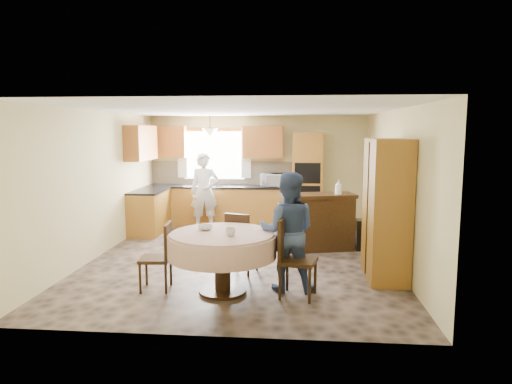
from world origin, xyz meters
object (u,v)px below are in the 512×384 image
object	(u,v)px
oven_tower	(307,180)
person_sink	(205,192)
chair_right	(292,254)
person_dining	(288,232)
chair_back	(240,240)
sideboard	(317,224)
dining_table	(222,246)
cupboard	(386,209)
chair_left	(161,253)

from	to	relation	value
oven_tower	person_sink	distance (m)	2.30
chair_right	person_dining	distance (m)	0.35
chair_back	sideboard	bearing A→B (deg)	-110.82
dining_table	person_dining	distance (m)	0.90
person_dining	chair_back	bearing A→B (deg)	-37.76
cupboard	dining_table	size ratio (longest dim) A/B	1.42
oven_tower	sideboard	world-z (taller)	oven_tower
cupboard	chair_left	size ratio (longest dim) A/B	2.21
sideboard	cupboard	bearing A→B (deg)	-72.62
cupboard	person_sink	distance (m)	4.46
chair_right	person_sink	world-z (taller)	person_sink
sideboard	oven_tower	bearing A→B (deg)	80.02
chair_right	sideboard	bearing A→B (deg)	2.98
sideboard	chair_right	bearing A→B (deg)	-113.94
chair_left	person_dining	distance (m)	1.75
chair_back	cupboard	bearing A→B (deg)	-162.19
chair_left	sideboard	bearing A→B (deg)	132.11
sideboard	dining_table	bearing A→B (deg)	-133.54
oven_tower	chair_right	bearing A→B (deg)	-93.76
oven_tower	chair_right	size ratio (longest dim) A/B	2.05
dining_table	chair_back	size ratio (longest dim) A/B	1.52
dining_table	chair_right	bearing A→B (deg)	-3.18
oven_tower	person_dining	bearing A→B (deg)	-94.80
person_sink	dining_table	bearing A→B (deg)	-88.15
chair_right	person_dining	xyz separation A→B (m)	(-0.06, 0.26, 0.24)
chair_left	person_sink	distance (m)	3.81
person_dining	chair_right	bearing A→B (deg)	106.03
oven_tower	dining_table	size ratio (longest dim) A/B	1.47
sideboard	person_sink	xyz separation A→B (m)	(-2.36, 1.46, 0.36)
chair_right	person_sink	bearing A→B (deg)	39.40
dining_table	chair_back	bearing A→B (deg)	80.79
chair_back	person_dining	size ratio (longest dim) A/B	0.58
chair_left	chair_back	xyz separation A→B (m)	(0.99, 0.78, 0.01)
sideboard	dining_table	size ratio (longest dim) A/B	0.94
dining_table	person_dining	bearing A→B (deg)	13.31
chair_left	person_sink	bearing A→B (deg)	177.90
person_sink	chair_right	bearing A→B (deg)	-76.48
dining_table	chair_right	xyz separation A→B (m)	(0.92, -0.05, -0.07)
sideboard	cupboard	world-z (taller)	cupboard
sideboard	chair_right	xyz separation A→B (m)	(-0.43, -2.43, 0.09)
cupboard	chair_right	world-z (taller)	cupboard
sideboard	person_dining	bearing A→B (deg)	-116.59
dining_table	person_sink	size ratio (longest dim) A/B	0.85
dining_table	chair_left	distance (m)	0.87
cupboard	chair_back	bearing A→B (deg)	-179.52
person_dining	dining_table	bearing A→B (deg)	16.22
oven_tower	person_sink	xyz separation A→B (m)	(-2.23, -0.53, -0.22)
oven_tower	person_dining	world-z (taller)	oven_tower
cupboard	person_dining	size ratio (longest dim) A/B	1.27
chair_back	chair_right	distance (m)	1.18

